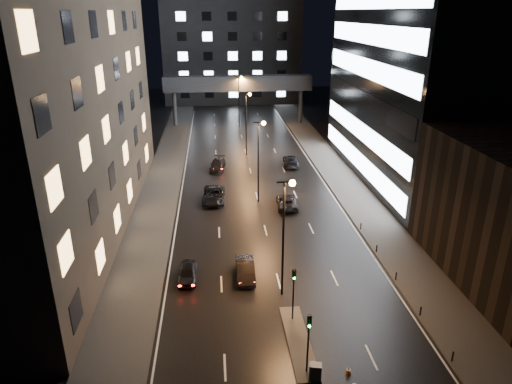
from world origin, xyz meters
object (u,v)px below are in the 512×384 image
at_px(car_toward_a, 287,202).
at_px(car_toward_b, 291,161).
at_px(car_away_c, 214,195).
at_px(car_away_d, 218,165).
at_px(car_away_a, 188,273).
at_px(car_away_b, 245,269).
at_px(utility_cabinet, 315,372).

relative_size(car_toward_a, car_toward_b, 0.92).
bearing_deg(car_away_c, car_toward_a, -13.93).
xyz_separation_m(car_away_c, car_toward_a, (8.78, -2.71, -0.10)).
height_order(car_away_d, car_toward_b, car_toward_b).
bearing_deg(car_toward_b, car_away_c, 52.58).
relative_size(car_away_a, car_toward_b, 0.72).
relative_size(car_away_c, car_away_d, 1.14).
bearing_deg(car_away_a, car_away_b, 0.66).
distance_m(car_away_a, car_toward_b, 33.99).
height_order(car_away_a, car_away_d, car_away_d).
relative_size(car_away_b, car_toward_a, 0.89).
distance_m(car_away_d, utility_cabinet, 43.16).
distance_m(car_away_b, car_away_d, 30.19).
distance_m(car_away_b, car_away_c, 17.98).
height_order(car_away_c, car_toward_b, car_away_c).
bearing_deg(car_away_a, car_toward_b, 66.08).
xyz_separation_m(car_toward_b, utility_cabinet, (-5.68, -43.55, -0.07)).
distance_m(car_away_c, car_toward_a, 9.19).
relative_size(car_away_b, car_away_c, 0.78).
xyz_separation_m(car_away_a, car_away_d, (3.13, 30.10, 0.06)).
xyz_separation_m(car_away_a, utility_cabinet, (8.62, -12.71, 0.05)).
bearing_deg(car_toward_a, utility_cabinet, 88.54).
height_order(car_away_c, utility_cabinet, car_away_c).
relative_size(car_away_a, car_away_b, 0.87).
relative_size(car_toward_b, utility_cabinet, 4.81).
distance_m(car_away_c, car_toward_b, 17.67).
relative_size(car_away_d, utility_cabinet, 4.44).
bearing_deg(utility_cabinet, car_away_b, 118.03).
xyz_separation_m(car_away_a, car_away_b, (5.08, -0.03, 0.07)).
height_order(car_away_b, car_toward_b, car_toward_b).
bearing_deg(car_toward_b, car_away_a, 69.95).
bearing_deg(car_away_d, car_away_b, -78.33).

